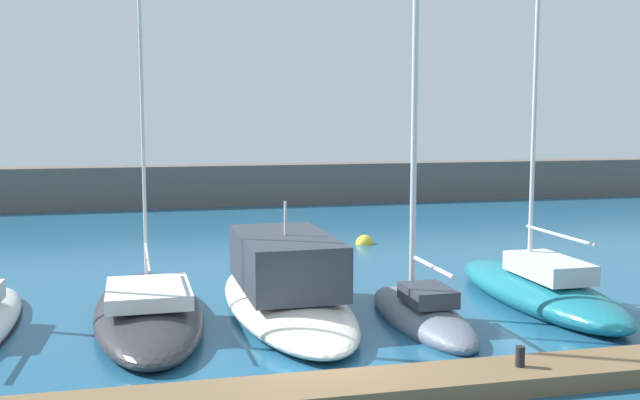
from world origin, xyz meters
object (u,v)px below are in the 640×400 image
sailboat_charcoal_second (148,310)px  motorboat_ivory_third (285,286)px  sailboat_teal_fifth (538,286)px  sailboat_slate_fourth (421,312)px  dock_bollard (520,356)px  mooring_buoy_yellow (365,244)px

sailboat_charcoal_second → motorboat_ivory_third: size_ratio=1.81×
sailboat_charcoal_second → sailboat_teal_fifth: bearing=-94.3°
sailboat_slate_fourth → dock_bollard: sailboat_slate_fourth is taller
motorboat_ivory_third → sailboat_slate_fourth: 4.05m
sailboat_charcoal_second → motorboat_ivory_third: bearing=-87.8°
sailboat_charcoal_second → dock_bollard: size_ratio=42.66×
sailboat_slate_fourth → dock_bollard: 4.99m
sailboat_teal_fifth → mooring_buoy_yellow: 11.57m
sailboat_teal_fifth → mooring_buoy_yellow: bearing=10.1°
sailboat_teal_fifth → mooring_buoy_yellow: sailboat_teal_fifth is taller
motorboat_ivory_third → mooring_buoy_yellow: bearing=-29.3°
motorboat_ivory_third → dock_bollard: size_ratio=23.59×
sailboat_slate_fourth → mooring_buoy_yellow: size_ratio=12.81×
sailboat_charcoal_second → dock_bollard: bearing=-132.8°
sailboat_slate_fourth → sailboat_teal_fifth: size_ratio=0.55×
motorboat_ivory_third → sailboat_teal_fifth: size_ratio=0.54×
sailboat_charcoal_second → sailboat_teal_fifth: 11.64m
sailboat_teal_fifth → mooring_buoy_yellow: (-2.12, 11.36, -0.53)m
mooring_buoy_yellow → dock_bollard: size_ratio=1.85×
mooring_buoy_yellow → sailboat_teal_fifth: bearing=-79.4°
sailboat_teal_fifth → motorboat_ivory_third: bearing=83.3°
sailboat_charcoal_second → motorboat_ivory_third: 3.94m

